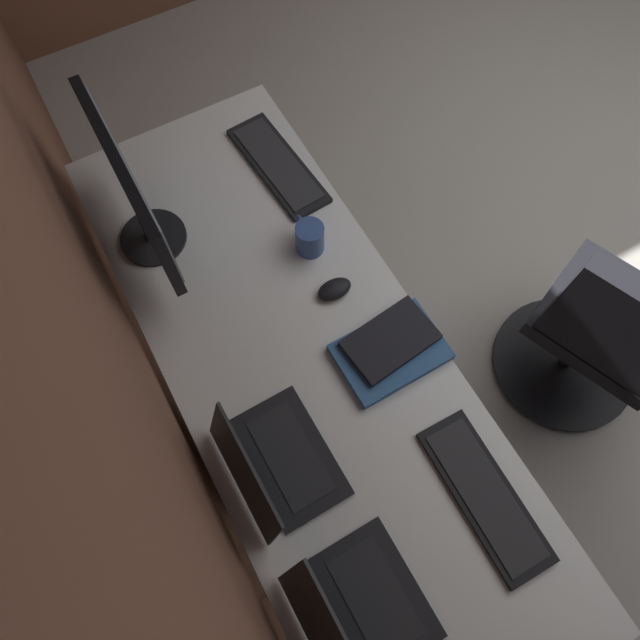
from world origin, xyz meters
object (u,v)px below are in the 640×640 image
Objects in this scene: mouse_main at (334,289)px; laptop_leftmost at (273,463)px; monitor_primary at (132,192)px; keyboard_main at (278,165)px; keyboard_spare at (485,495)px; coffee_mug at (309,238)px; book_stack_near at (390,348)px; drawer_pedestal at (308,417)px; office_chair at (600,337)px; laptop_left at (356,611)px.

laptop_leftmost is at bearing 133.07° from mouse_main.
monitor_primary is at bearing 42.25° from mouse_main.
keyboard_main is 0.48m from mouse_main.
laptop_leftmost is 0.78× the size of keyboard_spare.
keyboard_spare is at bearing -176.31° from mouse_main.
coffee_mug is at bearing 169.93° from keyboard_main.
book_stack_near is (0.44, 0.00, 0.01)m from keyboard_spare.
laptop_leftmost reaches higher than book_stack_near.
drawer_pedestal is 1.24× the size of monitor_primary.
mouse_main is (-0.43, -0.39, -0.21)m from monitor_primary.
laptop_leftmost is 0.44m from book_stack_near.
keyboard_spare is 1.44× the size of book_stack_near.
laptop_leftmost is at bearing 84.88° from office_chair.
keyboard_main is at bearing 36.47° from office_chair.
keyboard_main is 0.32m from coffee_mug.
monitor_primary is 0.61m from mouse_main.
mouse_main reaches higher than keyboard_spare.
office_chair is at bearing -143.53° from keyboard_main.
monitor_primary is 1.18m from laptop_left.
laptop_left is at bearing -178.07° from laptop_leftmost.
monitor_primary is 1.21m from keyboard_spare.
mouse_main is 0.17m from coffee_mug.
monitor_primary is at bearing 16.23° from drawer_pedestal.
book_stack_near is at bearing -147.03° from monitor_primary.
drawer_pedestal is at bearing -17.00° from laptop_left.
laptop_leftmost is at bearing 143.19° from coffee_mug.
laptop_left is 1.21m from office_chair.
office_chair is (0.22, -0.72, -0.28)m from keyboard_spare.
office_chair is (-0.94, -0.70, -0.28)m from keyboard_main.
mouse_main reaches higher than keyboard_main.
coffee_mug is at bearing 4.53° from book_stack_near.
keyboard_main is (0.84, -0.45, -0.04)m from laptop_leftmost.
monitor_primary is at bearing 21.25° from keyboard_spare.
laptop_left is 0.31× the size of office_chair.
keyboard_main is 3.42× the size of coffee_mug.
book_stack_near is 0.41m from coffee_mug.
drawer_pedestal is at bearing -48.37° from laptop_leftmost.
drawer_pedestal is at bearing 158.30° from keyboard_main.
monitor_primary reaches higher than office_chair.
coffee_mug is at bearing -3.61° from mouse_main.
office_chair is at bearing -129.98° from coffee_mug.
laptop_leftmost is at bearing 151.79° from keyboard_main.
monitor_primary is 0.58× the size of office_chair.
coffee_mug is at bearing -30.31° from drawer_pedestal.
mouse_main is 0.83× the size of coffee_mug.
office_chair is (-0.46, -0.76, -0.29)m from mouse_main.
monitor_primary is 0.82m from book_stack_near.
keyboard_main is 0.72m from book_stack_near.
book_stack_near is at bearing 0.16° from keyboard_spare.
laptop_leftmost reaches higher than coffee_mug.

